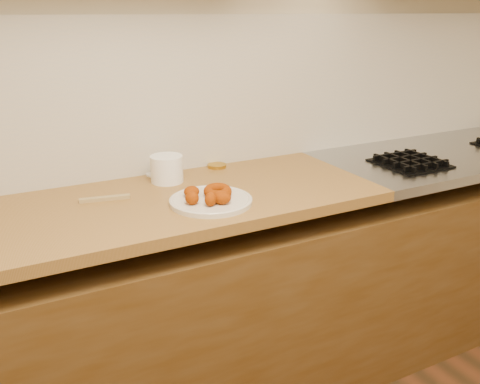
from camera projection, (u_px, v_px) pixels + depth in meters
name	position (u px, v px, depth m)	size (l,w,h in m)	color
wall_back	(196.00, 55.00, 1.98)	(4.00, 0.02, 2.70)	#C4B59A
base_cabinet	(233.00, 307.00, 2.04)	(3.60, 0.60, 0.77)	brown
butcher_block	(47.00, 224.00, 1.60)	(2.30, 0.62, 0.04)	olive
stovetop	(452.00, 154.00, 2.37)	(1.30, 0.62, 0.04)	#9EA0A5
backsplash	(198.00, 94.00, 2.02)	(3.60, 0.02, 0.60)	#BCB7A9
burner_grates	(464.00, 152.00, 2.28)	(0.91, 0.26, 0.03)	black
donut_plate	(211.00, 201.00, 1.71)	(0.28, 0.28, 0.02)	beige
ring_donut	(217.00, 191.00, 1.73)	(0.10, 0.10, 0.03)	#852800
fried_dough_chunks	(205.00, 196.00, 1.67)	(0.16, 0.19, 0.05)	#852800
plastic_tub	(167.00, 169.00, 1.91)	(0.12, 0.12, 0.10)	white
tub_lid	(161.00, 173.00, 2.02)	(0.12, 0.12, 0.01)	white
brass_jar_lid	(217.00, 166.00, 2.10)	(0.08, 0.08, 0.01)	#BB9026
wooden_utensil	(105.00, 199.00, 1.74)	(0.17, 0.02, 0.01)	#9E8654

